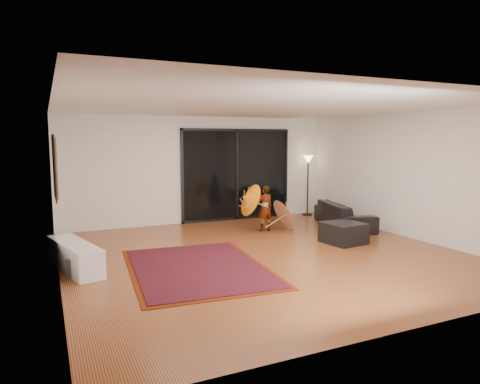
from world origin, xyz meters
TOP-DOWN VIEW (x-y plane):
  - floor at (0.00, 0.00)m, footprint 7.00×7.00m
  - ceiling at (0.00, 0.00)m, footprint 7.00×7.00m
  - wall_back at (0.00, 3.50)m, footprint 7.00×0.00m
  - wall_front at (0.00, -3.50)m, footprint 7.00×0.00m
  - wall_left at (-3.50, 0.00)m, footprint 0.00×7.00m
  - wall_right at (3.50, 0.00)m, footprint 0.00×7.00m
  - sliding_door at (1.00, 3.47)m, footprint 3.06×0.07m
  - painting at (-3.46, 1.00)m, footprint 0.04×1.28m
  - media_console at (-3.25, 0.44)m, footprint 0.80×1.67m
  - speaker at (-3.25, 0.07)m, footprint 0.32×0.32m
  - persian_rug at (-1.41, -0.32)m, footprint 2.42×3.21m
  - sofa at (2.95, 1.43)m, footprint 1.28×2.17m
  - ottoman at (1.89, 0.10)m, footprint 0.82×0.82m
  - floor_lamp at (3.10, 3.25)m, footprint 0.29×0.29m
  - child at (0.98, 1.82)m, footprint 0.40×0.27m
  - parasol_orange at (0.43, 1.77)m, footprint 0.47×0.76m
  - parasol_white at (1.58, 1.67)m, footprint 0.53×0.80m

SIDE VIEW (x-z plane):
  - floor at x=0.00m, z-range 0.00..0.00m
  - persian_rug at x=-1.41m, z-range 0.00..0.02m
  - speaker at x=-3.25m, z-range 0.00..0.29m
  - ottoman at x=1.89m, z-range 0.00..0.42m
  - media_console at x=-3.25m, z-range 0.00..0.45m
  - sofa at x=2.95m, z-range 0.00..0.59m
  - parasol_white at x=1.58m, z-range 0.05..0.96m
  - child at x=0.98m, z-range 0.00..1.07m
  - parasol_orange at x=0.43m, z-range 0.32..1.15m
  - sliding_door at x=1.00m, z-range 0.00..2.40m
  - floor_lamp at x=3.10m, z-range 0.49..2.17m
  - wall_back at x=0.00m, z-range -2.15..4.85m
  - wall_front at x=0.00m, z-range -2.15..4.85m
  - wall_left at x=-3.50m, z-range -2.15..4.85m
  - wall_right at x=3.50m, z-range -2.15..4.85m
  - painting at x=-3.46m, z-range 1.11..2.19m
  - ceiling at x=0.00m, z-range 2.70..2.70m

